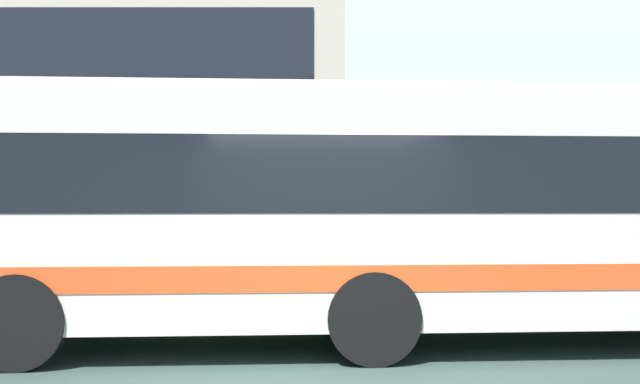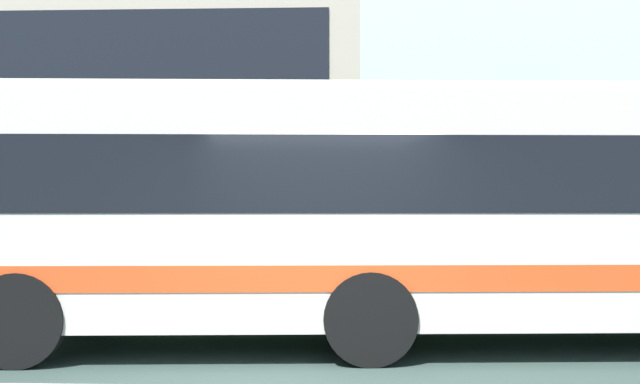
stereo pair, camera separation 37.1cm
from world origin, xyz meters
name	(u,v)px [view 2 (the right image)]	position (x,y,z in m)	size (l,w,h in m)	color
hedge_row_far	(330,275)	(-0.08, 5.78, 0.51)	(18.54, 1.10, 1.01)	#25572A
apartment_block_left	(45,104)	(-8.59, 14.60, 4.59)	(18.15, 8.28, 9.18)	#BCAC97
transit_bus	(414,206)	(1.05, 2.24, 1.69)	(10.85, 3.28, 3.06)	beige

